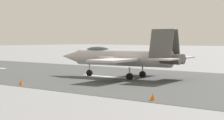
% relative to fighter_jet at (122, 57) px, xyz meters
% --- Properties ---
extents(ground_plane, '(400.00, 400.00, 0.00)m').
position_rel_fighter_jet_xyz_m(ground_plane, '(1.73, 0.10, -2.43)').
color(ground_plane, gray).
extents(runway_strip, '(240.00, 26.00, 0.02)m').
position_rel_fighter_jet_xyz_m(runway_strip, '(1.72, 0.10, -2.42)').
color(runway_strip, '#3F4142').
rests_on(runway_strip, ground).
extents(fighter_jet, '(16.82, 13.34, 5.63)m').
position_rel_fighter_jet_xyz_m(fighter_jet, '(0.00, 0.00, 0.00)').
color(fighter_jet, '#B7B3B6').
rests_on(fighter_jet, ground).
extents(marker_cone_near, '(0.44, 0.44, 0.55)m').
position_rel_fighter_jet_xyz_m(marker_cone_near, '(-12.30, 12.13, -2.16)').
color(marker_cone_near, orange).
rests_on(marker_cone_near, ground).
extents(marker_cone_mid, '(0.44, 0.44, 0.55)m').
position_rel_fighter_jet_xyz_m(marker_cone_mid, '(3.22, 12.13, -2.16)').
color(marker_cone_mid, orange).
rests_on(marker_cone_mid, ground).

